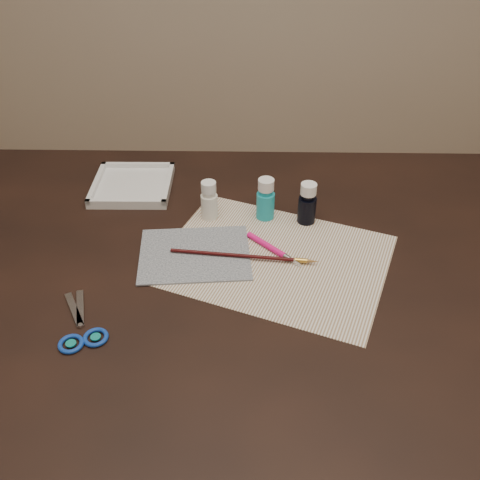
{
  "coord_description": "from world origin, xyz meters",
  "views": [
    {
      "loc": [
        0.02,
        -0.8,
        1.4
      ],
      "look_at": [
        0.0,
        0.0,
        0.8
      ],
      "focal_mm": 40.0,
      "sensor_mm": 36.0,
      "label": 1
    }
  ],
  "objects_px": {
    "paint_bottle_navy": "(307,203)",
    "scissors": "(76,321)",
    "paper": "(274,258)",
    "canvas": "(195,254)",
    "paint_bottle_cyan": "(266,199)",
    "palette_tray": "(133,185)",
    "paint_bottle_white": "(209,200)"
  },
  "relations": [
    {
      "from": "paint_bottle_navy",
      "to": "palette_tray",
      "type": "height_order",
      "value": "paint_bottle_navy"
    },
    {
      "from": "canvas",
      "to": "scissors",
      "type": "relative_size",
      "value": 1.32
    },
    {
      "from": "scissors",
      "to": "palette_tray",
      "type": "bearing_deg",
      "value": -31.55
    },
    {
      "from": "paint_bottle_white",
      "to": "scissors",
      "type": "relative_size",
      "value": 0.54
    },
    {
      "from": "scissors",
      "to": "palette_tray",
      "type": "xyz_separation_m",
      "value": [
        0.02,
        0.43,
        0.01
      ]
    },
    {
      "from": "paint_bottle_navy",
      "to": "palette_tray",
      "type": "distance_m",
      "value": 0.41
    },
    {
      "from": "paint_bottle_cyan",
      "to": "palette_tray",
      "type": "xyz_separation_m",
      "value": [
        -0.31,
        0.11,
        -0.04
      ]
    },
    {
      "from": "paint_bottle_white",
      "to": "paint_bottle_cyan",
      "type": "xyz_separation_m",
      "value": [
        0.12,
        0.0,
        0.0
      ]
    },
    {
      "from": "canvas",
      "to": "palette_tray",
      "type": "xyz_separation_m",
      "value": [
        -0.17,
        0.25,
        0.01
      ]
    },
    {
      "from": "paper",
      "to": "palette_tray",
      "type": "height_order",
      "value": "palette_tray"
    },
    {
      "from": "paint_bottle_navy",
      "to": "scissors",
      "type": "bearing_deg",
      "value": -143.48
    },
    {
      "from": "paint_bottle_navy",
      "to": "paint_bottle_cyan",
      "type": "bearing_deg",
      "value": 170.63
    },
    {
      "from": "canvas",
      "to": "palette_tray",
      "type": "relative_size",
      "value": 1.21
    },
    {
      "from": "paper",
      "to": "scissors",
      "type": "bearing_deg",
      "value": -152.48
    },
    {
      "from": "paint_bottle_cyan",
      "to": "paint_bottle_navy",
      "type": "bearing_deg",
      "value": -9.37
    },
    {
      "from": "paint_bottle_cyan",
      "to": "paper",
      "type": "bearing_deg",
      "value": -83.97
    },
    {
      "from": "paint_bottle_cyan",
      "to": "palette_tray",
      "type": "relative_size",
      "value": 0.53
    },
    {
      "from": "canvas",
      "to": "paint_bottle_navy",
      "type": "xyz_separation_m",
      "value": [
        0.23,
        0.12,
        0.04
      ]
    },
    {
      "from": "paint_bottle_cyan",
      "to": "palette_tray",
      "type": "bearing_deg",
      "value": 159.8
    },
    {
      "from": "canvas",
      "to": "paint_bottle_cyan",
      "type": "xyz_separation_m",
      "value": [
        0.14,
        0.13,
        0.04
      ]
    },
    {
      "from": "paper",
      "to": "canvas",
      "type": "height_order",
      "value": "canvas"
    },
    {
      "from": "paint_bottle_cyan",
      "to": "scissors",
      "type": "relative_size",
      "value": 0.58
    },
    {
      "from": "paint_bottle_white",
      "to": "paint_bottle_navy",
      "type": "bearing_deg",
      "value": -3.39
    },
    {
      "from": "paper",
      "to": "paint_bottle_cyan",
      "type": "xyz_separation_m",
      "value": [
        -0.01,
        0.14,
        0.05
      ]
    },
    {
      "from": "paint_bottle_cyan",
      "to": "palette_tray",
      "type": "distance_m",
      "value": 0.33
    },
    {
      "from": "canvas",
      "to": "paint_bottle_cyan",
      "type": "relative_size",
      "value": 2.29
    },
    {
      "from": "paper",
      "to": "canvas",
      "type": "relative_size",
      "value": 1.97
    },
    {
      "from": "paint_bottle_navy",
      "to": "scissors",
      "type": "distance_m",
      "value": 0.51
    },
    {
      "from": "paper",
      "to": "palette_tray",
      "type": "relative_size",
      "value": 2.38
    },
    {
      "from": "canvas",
      "to": "paint_bottle_white",
      "type": "relative_size",
      "value": 2.46
    },
    {
      "from": "paint_bottle_white",
      "to": "scissors",
      "type": "distance_m",
      "value": 0.38
    },
    {
      "from": "paper",
      "to": "canvas",
      "type": "xyz_separation_m",
      "value": [
        -0.15,
        0.01,
        0.0
      ]
    }
  ]
}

